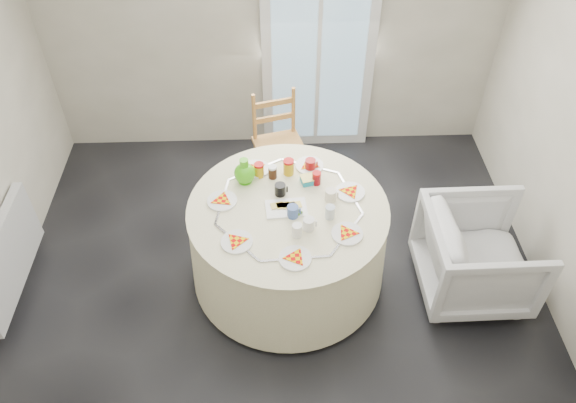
{
  "coord_description": "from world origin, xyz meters",
  "views": [
    {
      "loc": [
        -0.03,
        -2.47,
        3.48
      ],
      "look_at": [
        0.07,
        0.27,
        0.8
      ],
      "focal_mm": 35.0,
      "sensor_mm": 36.0,
      "label": 1
    }
  ],
  "objects_px": {
    "table": "(288,243)",
    "green_pitcher": "(244,168)",
    "wooden_chair": "(280,144)",
    "radiator": "(9,257)",
    "armchair": "(479,253)"
  },
  "relations": [
    {
      "from": "radiator",
      "to": "armchair",
      "type": "bearing_deg",
      "value": -1.42
    },
    {
      "from": "table",
      "to": "green_pitcher",
      "type": "relative_size",
      "value": 7.3
    },
    {
      "from": "table",
      "to": "green_pitcher",
      "type": "xyz_separation_m",
      "value": [
        -0.3,
        0.28,
        0.49
      ]
    },
    {
      "from": "armchair",
      "to": "wooden_chair",
      "type": "bearing_deg",
      "value": 48.65
    },
    {
      "from": "wooden_chair",
      "to": "green_pitcher",
      "type": "relative_size",
      "value": 4.59
    },
    {
      "from": "table",
      "to": "green_pitcher",
      "type": "height_order",
      "value": "green_pitcher"
    },
    {
      "from": "table",
      "to": "armchair",
      "type": "bearing_deg",
      "value": -6.56
    },
    {
      "from": "radiator",
      "to": "table",
      "type": "distance_m",
      "value": 2.01
    },
    {
      "from": "green_pitcher",
      "to": "radiator",
      "type": "bearing_deg",
      "value": -168.87
    },
    {
      "from": "table",
      "to": "wooden_chair",
      "type": "distance_m",
      "value": 1.05
    },
    {
      "from": "radiator",
      "to": "table",
      "type": "height_order",
      "value": "table"
    },
    {
      "from": "wooden_chair",
      "to": "armchair",
      "type": "relative_size",
      "value": 1.15
    },
    {
      "from": "table",
      "to": "armchair",
      "type": "xyz_separation_m",
      "value": [
        1.37,
        -0.16,
        0.02
      ]
    },
    {
      "from": "armchair",
      "to": "green_pitcher",
      "type": "xyz_separation_m",
      "value": [
        -1.67,
        0.44,
        0.48
      ]
    },
    {
      "from": "radiator",
      "to": "table",
      "type": "relative_size",
      "value": 0.69
    }
  ]
}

